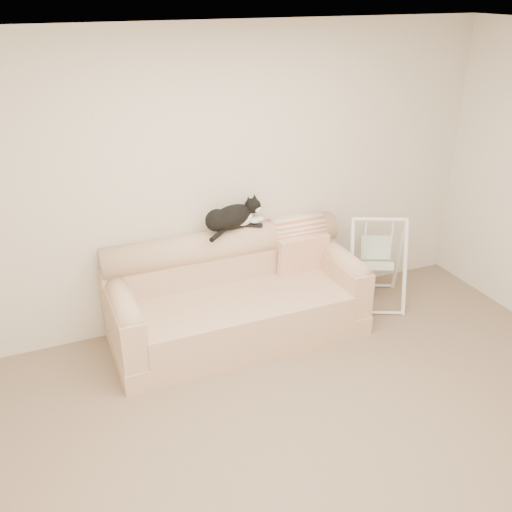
{
  "coord_description": "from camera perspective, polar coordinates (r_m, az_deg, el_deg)",
  "views": [
    {
      "loc": [
        -1.6,
        -2.48,
        2.86
      ],
      "look_at": [
        -0.01,
        1.27,
        0.9
      ],
      "focal_mm": 40.0,
      "sensor_mm": 36.0,
      "label": 1
    }
  ],
  "objects": [
    {
      "name": "ground_plane",
      "position": [
        4.11,
        7.48,
        -18.65
      ],
      "size": [
        5.0,
        5.0,
        0.0
      ],
      "primitive_type": "plane",
      "color": "#756250",
      "rests_on": "ground"
    },
    {
      "name": "remote_b",
      "position": [
        5.07,
        -0.28,
        3.09
      ],
      "size": [
        0.18,
        0.11,
        0.02
      ],
      "color": "black",
      "rests_on": "sofa"
    },
    {
      "name": "sofa",
      "position": [
        5.04,
        -2.11,
        -4.14
      ],
      "size": [
        2.2,
        0.93,
        0.9
      ],
      "color": "tan",
      "rests_on": "ground"
    },
    {
      "name": "tuxedo_cat",
      "position": [
        4.96,
        -2.44,
        3.94
      ],
      "size": [
        0.62,
        0.45,
        0.26
      ],
      "color": "black",
      "rests_on": "sofa"
    },
    {
      "name": "throw_blanket",
      "position": [
        5.32,
        4.11,
        1.99
      ],
      "size": [
        0.49,
        0.38,
        0.58
      ],
      "color": "#DC6B47",
      "rests_on": "sofa"
    },
    {
      "name": "room_shell",
      "position": [
        3.24,
        9.01,
        1.09
      ],
      "size": [
        5.04,
        4.04,
        2.6
      ],
      "color": "beige",
      "rests_on": "ground"
    },
    {
      "name": "baby_swing",
      "position": [
        5.61,
        11.9,
        -0.39
      ],
      "size": [
        0.73,
        0.75,
        0.89
      ],
      "color": "white",
      "rests_on": "ground"
    },
    {
      "name": "remote_a",
      "position": [
        5.03,
        -2.25,
        2.91
      ],
      "size": [
        0.18,
        0.05,
        0.03
      ],
      "color": "black",
      "rests_on": "sofa"
    }
  ]
}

